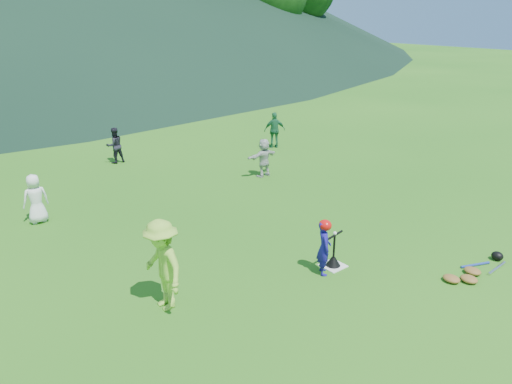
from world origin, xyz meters
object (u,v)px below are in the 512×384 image
at_px(batting_tee, 333,260).
at_px(batter_child, 324,248).
at_px(equipment_pile, 473,271).
at_px(fielder_c, 275,130).
at_px(fielder_b, 115,145).
at_px(fielder_d, 264,158).
at_px(fielder_a, 36,199).
at_px(adult_coach, 162,265).
at_px(home_plate, 333,266).

bearing_deg(batting_tee, batter_child, -169.94).
bearing_deg(equipment_pile, fielder_c, 71.53).
bearing_deg(fielder_b, fielder_c, 160.98).
bearing_deg(fielder_d, equipment_pile, 82.25).
xyz_separation_m(fielder_a, equipment_pile, (5.88, -8.07, -0.55)).
height_order(fielder_b, equipment_pile, fielder_b).
relative_size(adult_coach, fielder_a, 1.35).
distance_m(home_plate, fielder_c, 9.35).
height_order(batter_child, adult_coach, adult_coach).
bearing_deg(equipment_pile, home_plate, 134.18).
relative_size(fielder_b, fielder_c, 0.91).
xyz_separation_m(fielder_b, batting_tee, (0.34, -9.67, -0.48)).
distance_m(batter_child, fielder_b, 9.73).
distance_m(home_plate, batting_tee, 0.12).
bearing_deg(batting_tee, adult_coach, 165.89).
xyz_separation_m(home_plate, fielder_b, (-0.34, 9.67, 0.60)).
height_order(batter_child, fielder_b, fielder_b).
distance_m(fielder_a, fielder_d, 6.65).
relative_size(fielder_c, equipment_pile, 0.75).
height_order(batting_tee, equipment_pile, batting_tee).
relative_size(home_plate, equipment_pile, 0.25).
distance_m(fielder_a, batting_tee, 7.30).
bearing_deg(adult_coach, fielder_d, 128.48).
relative_size(adult_coach, fielder_c, 1.23).
bearing_deg(batter_child, fielder_a, 65.09).
bearing_deg(adult_coach, fielder_a, -172.16).
height_order(fielder_b, fielder_d, fielder_b).
height_order(adult_coach, fielder_a, adult_coach).
relative_size(fielder_b, batting_tee, 1.79).
distance_m(home_plate, fielder_a, 7.30).
bearing_deg(fielder_d, adult_coach, 34.78).
bearing_deg(equipment_pile, fielder_a, 126.06).
bearing_deg(fielder_b, batter_child, 89.85).
distance_m(fielder_a, equipment_pile, 10.00).
relative_size(home_plate, batter_child, 0.40).
distance_m(adult_coach, fielder_a, 5.29).
xyz_separation_m(batter_child, batting_tee, (0.37, 0.07, -0.43)).
bearing_deg(fielder_c, batter_child, 83.73).
relative_size(fielder_c, fielder_d, 1.11).
bearing_deg(equipment_pile, batting_tee, 134.18).
relative_size(batting_tee, equipment_pile, 0.38).
distance_m(home_plate, batter_child, 0.67).
relative_size(adult_coach, batting_tee, 2.43).
bearing_deg(equipment_pile, fielder_d, 84.30).
height_order(fielder_c, equipment_pile, fielder_c).
distance_m(batter_child, fielder_d, 6.23).
xyz_separation_m(fielder_b, fielder_c, (5.51, -1.90, 0.06)).
distance_m(fielder_c, equipment_pile, 10.28).
xyz_separation_m(batting_tee, equipment_pile, (1.91, -1.97, -0.06)).
bearing_deg(fielder_a, fielder_b, -134.00).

